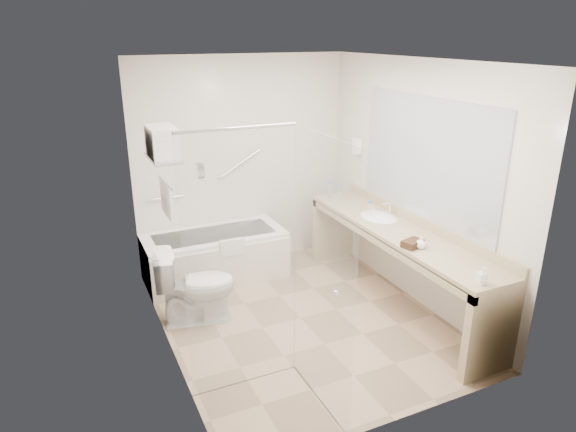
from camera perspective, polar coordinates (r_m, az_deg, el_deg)
name	(u,v)px	position (r m, az deg, el deg)	size (l,w,h in m)	color
floor	(300,318)	(5.29, 1.39, -11.26)	(3.20, 3.20, 0.00)	tan
ceiling	(303,60)	(4.54, 1.66, 16.90)	(2.60, 3.20, 0.10)	white
wall_back	(242,163)	(6.19, -5.08, 5.90)	(2.60, 0.10, 2.50)	beige
wall_front	(408,269)	(3.51, 13.20, -5.74)	(2.60, 0.10, 2.50)	beige
wall_left	(161,221)	(4.38, -13.94, -0.55)	(0.10, 3.20, 2.50)	beige
wall_right	(415,184)	(5.44, 13.91, 3.45)	(0.10, 3.20, 2.50)	beige
bathtub	(215,256)	(6.03, -8.10, -4.40)	(1.60, 0.73, 0.59)	white
grab_bar_short	(166,198)	(5.99, -13.43, 1.97)	(0.03, 0.03, 0.40)	silver
grab_bar_long	(240,164)	(6.13, -5.39, 5.77)	(0.03, 0.03, 0.60)	silver
shower_enclosure	(280,271)	(3.81, -0.90, -6.12)	(0.96, 0.91, 2.11)	silver
towel_shelf	(163,152)	(4.59, -13.74, 6.97)	(0.24, 0.55, 0.81)	silver
vanity_counter	(397,248)	(5.37, 12.04, -3.53)	(0.55, 2.70, 0.95)	tan
sink	(379,219)	(5.62, 10.02, -0.35)	(0.40, 0.52, 0.14)	white
faucet	(390,208)	(5.67, 11.30, 0.90)	(0.03, 0.03, 0.14)	silver
mirror	(426,159)	(5.25, 15.10, 6.15)	(0.02, 2.00, 1.20)	#A5AAB1
hairdryer_unit	(357,146)	(6.19, 7.68, 7.72)	(0.08, 0.10, 0.18)	white
toilet	(196,286)	(5.15, -10.21, -7.68)	(0.43, 0.77, 0.76)	white
amenity_basket	(413,244)	(4.89, 13.68, -2.99)	(0.20, 0.13, 0.07)	#412717
soap_bottle_a	(481,280)	(4.35, 20.69, -6.67)	(0.07, 0.15, 0.07)	white
soap_bottle_b	(421,244)	(4.86, 14.53, -3.01)	(0.09, 0.12, 0.09)	white
water_bottle_left	(370,210)	(5.51, 9.06, 0.63)	(0.06, 0.06, 0.20)	silver
water_bottle_mid	(340,193)	(6.05, 5.80, 2.53)	(0.06, 0.06, 0.20)	silver
water_bottle_right	(330,189)	(6.20, 4.64, 2.96)	(0.06, 0.06, 0.19)	silver
drinking_glass_near	(371,211)	(5.64, 9.25, 0.53)	(0.07, 0.07, 0.08)	silver
drinking_glass_far	(331,197)	(6.08, 4.79, 2.13)	(0.06, 0.06, 0.08)	silver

